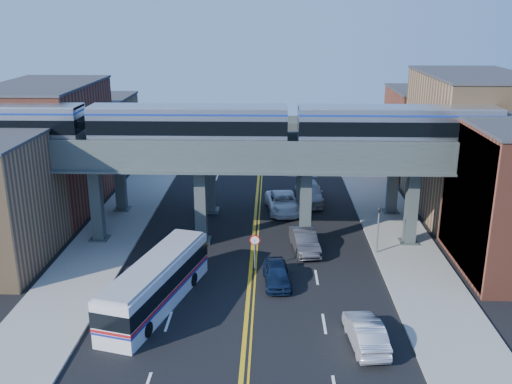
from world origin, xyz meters
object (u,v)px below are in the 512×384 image
(transit_bus, at_px, (156,284))
(stop_sign, at_px, (255,247))
(car_lane_d, at_px, (309,193))
(car_parked_curb, at_px, (366,333))
(car_lane_a, at_px, (277,274))
(traffic_signal, at_px, (378,225))
(car_lane_b, at_px, (305,241))
(transit_train, at_px, (189,126))
(car_lane_c, at_px, (283,202))

(transit_bus, bearing_deg, stop_sign, -33.88)
(car_lane_d, xyz_separation_m, car_parked_curb, (1.60, -24.23, -0.13))
(car_lane_a, xyz_separation_m, car_lane_d, (3.10, 17.12, 0.17))
(stop_sign, relative_size, car_parked_curb, 0.57)
(traffic_signal, xyz_separation_m, car_lane_b, (-5.29, 0.47, -1.52))
(car_lane_a, bearing_deg, car_parked_curb, -61.25)
(transit_bus, bearing_deg, car_parked_curb, -93.54)
(transit_train, bearing_deg, car_lane_d, 46.52)
(stop_sign, relative_size, traffic_signal, 0.64)
(car_lane_d, relative_size, car_parked_curb, 1.33)
(transit_train, xyz_separation_m, stop_sign, (4.98, -5.00, -7.41))
(transit_train, relative_size, transit_bus, 4.05)
(transit_bus, distance_m, car_lane_d, 22.70)
(traffic_signal, xyz_separation_m, transit_bus, (-14.71, -8.05, -0.87))
(transit_train, xyz_separation_m, traffic_signal, (13.88, -2.00, -6.87))
(transit_train, relative_size, car_lane_c, 7.63)
(car_lane_a, bearing_deg, transit_bus, -162.17)
(transit_train, bearing_deg, car_lane_a, -47.23)
(car_lane_c, bearing_deg, car_lane_b, -88.34)
(car_lane_b, distance_m, car_lane_d, 11.68)
(transit_bus, relative_size, car_lane_b, 2.32)
(stop_sign, distance_m, car_lane_a, 2.71)
(car_lane_a, height_order, car_lane_d, car_lane_d)
(traffic_signal, height_order, transit_bus, traffic_signal)
(car_lane_a, height_order, car_lane_c, car_lane_c)
(car_parked_curb, bearing_deg, traffic_signal, -108.23)
(transit_train, bearing_deg, stop_sign, -45.10)
(car_lane_b, xyz_separation_m, car_lane_c, (-1.48, 8.88, 0.03))
(car_lane_c, bearing_deg, traffic_signal, -61.91)
(traffic_signal, distance_m, transit_bus, 16.79)
(transit_bus, height_order, car_lane_b, transit_bus)
(car_lane_b, xyz_separation_m, car_lane_d, (0.99, 11.64, 0.11))
(traffic_signal, distance_m, car_lane_d, 12.93)
(transit_train, distance_m, car_lane_d, 16.21)
(traffic_signal, bearing_deg, transit_train, 171.80)
(stop_sign, bearing_deg, car_lane_d, 73.06)
(car_lane_c, distance_m, car_lane_d, 3.70)
(traffic_signal, height_order, car_lane_d, traffic_signal)
(traffic_signal, xyz_separation_m, car_lane_c, (-6.76, 9.35, -1.49))
(transit_train, bearing_deg, car_lane_c, 45.91)
(car_lane_b, bearing_deg, car_lane_c, 91.49)
(car_lane_d, bearing_deg, transit_train, -134.46)
(traffic_signal, bearing_deg, car_lane_c, 125.87)
(transit_train, xyz_separation_m, car_parked_curb, (11.18, -14.12, -8.41))
(stop_sign, distance_m, car_lane_c, 12.57)
(stop_sign, xyz_separation_m, car_lane_b, (3.61, 3.47, -0.98))
(traffic_signal, bearing_deg, car_lane_d, 109.53)
(stop_sign, distance_m, transit_bus, 7.71)
(traffic_signal, distance_m, car_lane_a, 9.07)
(car_lane_d, bearing_deg, car_lane_c, -132.77)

